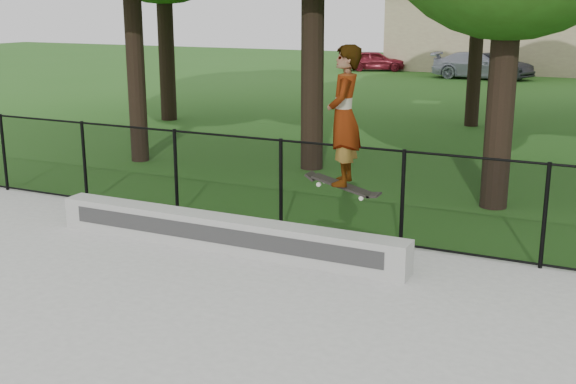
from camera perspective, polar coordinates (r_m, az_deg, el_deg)
name	(u,v)px	position (r m, az deg, el deg)	size (l,w,h in m)	color
grind_ledge	(223,233)	(10.76, -5.14, -3.23)	(5.70, 0.40, 0.49)	#A0A09C
car_a	(375,61)	(41.00, 6.90, 10.27)	(1.32, 3.25, 1.11)	maroon
car_b	(494,66)	(37.77, 15.98, 9.55)	(1.32, 3.42, 1.25)	black
car_c	(478,65)	(37.56, 14.75, 9.64)	(1.81, 4.09, 1.29)	#AFB0C7
skater_airborne	(344,118)	(9.36, 4.44, 5.85)	(0.82, 0.75, 1.99)	black
chainlink_fence	(281,185)	(11.47, -0.57, 0.57)	(16.06, 0.06, 1.50)	black
distant_building	(505,31)	(42.66, 16.75, 12.10)	(12.40, 6.40, 4.30)	#C1B188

